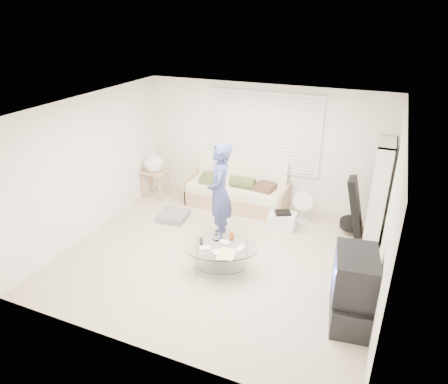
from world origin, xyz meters
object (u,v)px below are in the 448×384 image
at_px(bookshelf, 379,191).
at_px(coffee_table, 221,252).
at_px(futon_sofa, 237,191).
at_px(tv_unit, 353,289).

bearing_deg(bookshelf, coffee_table, -136.29).
relative_size(bookshelf, coffee_table, 1.33).
relative_size(futon_sofa, tv_unit, 2.08).
xyz_separation_m(bookshelf, tv_unit, (-0.13, -2.36, -0.41)).
xyz_separation_m(futon_sofa, bookshelf, (2.73, -0.23, 0.57)).
relative_size(tv_unit, coffee_table, 0.75).
height_order(tv_unit, coffee_table, tv_unit).
bearing_deg(coffee_table, tv_unit, -9.19).
xyz_separation_m(bookshelf, coffee_table, (-2.13, -2.04, -0.55)).
xyz_separation_m(tv_unit, coffee_table, (-2.01, 0.32, -0.14)).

